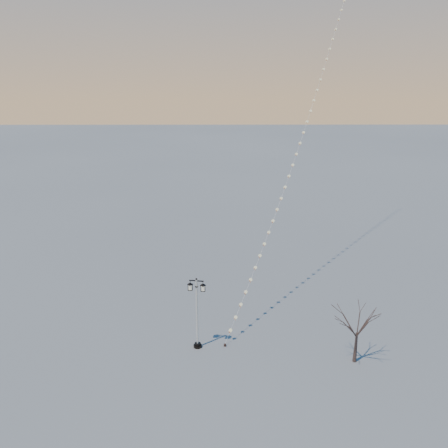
{
  "coord_description": "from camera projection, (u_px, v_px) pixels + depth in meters",
  "views": [
    {
      "loc": [
        -0.3,
        -27.42,
        17.99
      ],
      "look_at": [
        -0.11,
        4.92,
        7.68
      ],
      "focal_mm": 37.88,
      "sensor_mm": 36.0,
      "label": 1
    }
  ],
  "objects": [
    {
      "name": "kite_train",
      "position": [
        303.0,
        117.0,
        40.71
      ],
      "size": [
        14.24,
        26.59,
        29.14
      ],
      "rotation": [
        0.0,
        0.0,
        0.32
      ],
      "color": "black",
      "rests_on": "ground"
    },
    {
      "name": "ground",
      "position": [
        226.0,
        355.0,
        31.59
      ],
      "size": [
        300.0,
        300.0,
        0.0
      ],
      "primitive_type": "plane",
      "color": "slate",
      "rests_on": "ground"
    },
    {
      "name": "street_lamp",
      "position": [
        197.0,
        310.0,
        31.71
      ],
      "size": [
        1.3,
        0.6,
        5.18
      ],
      "rotation": [
        0.0,
        0.0,
        -0.17
      ],
      "color": "black",
      "rests_on": "ground"
    },
    {
      "name": "bare_tree",
      "position": [
        358.0,
        325.0,
        30.12
      ],
      "size": [
        2.35,
        2.35,
        3.91
      ],
      "rotation": [
        0.0,
        0.0,
        -0.29
      ],
      "color": "#3A2A24",
      "rests_on": "ground"
    }
  ]
}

